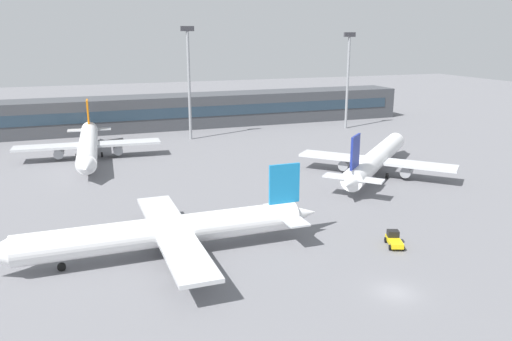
{
  "coord_description": "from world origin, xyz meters",
  "views": [
    {
      "loc": [
        -29.89,
        -40.11,
        25.84
      ],
      "look_at": [
        -0.64,
        40.0,
        3.0
      ],
      "focal_mm": 36.14,
      "sensor_mm": 36.0,
      "label": 1
    }
  ],
  "objects_px": {
    "airplane_near": "(163,232)",
    "floodlight_tower_east": "(189,76)",
    "baggage_tug_yellow": "(394,240)",
    "floodlight_tower_west": "(348,74)",
    "airplane_mid": "(377,158)",
    "airplane_far": "(88,145)"
  },
  "relations": [
    {
      "from": "airplane_near",
      "to": "floodlight_tower_east",
      "type": "xyz_separation_m",
      "value": [
        19.05,
        67.68,
        12.71
      ]
    },
    {
      "from": "airplane_mid",
      "to": "floodlight_tower_east",
      "type": "distance_m",
      "value": 52.79
    },
    {
      "from": "airplane_mid",
      "to": "floodlight_tower_east",
      "type": "bearing_deg",
      "value": 119.77
    },
    {
      "from": "airplane_near",
      "to": "baggage_tug_yellow",
      "type": "height_order",
      "value": "airplane_near"
    },
    {
      "from": "airplane_near",
      "to": "airplane_mid",
      "type": "distance_m",
      "value": 50.17
    },
    {
      "from": "floodlight_tower_west",
      "to": "floodlight_tower_east",
      "type": "relative_size",
      "value": 0.95
    },
    {
      "from": "airplane_near",
      "to": "floodlight_tower_east",
      "type": "distance_m",
      "value": 71.45
    },
    {
      "from": "floodlight_tower_west",
      "to": "floodlight_tower_east",
      "type": "distance_m",
      "value": 44.28
    },
    {
      "from": "baggage_tug_yellow",
      "to": "airplane_mid",
      "type": "bearing_deg",
      "value": 60.76
    },
    {
      "from": "airplane_near",
      "to": "airplane_far",
      "type": "relative_size",
      "value": 0.94
    },
    {
      "from": "airplane_near",
      "to": "floodlight_tower_west",
      "type": "height_order",
      "value": "floodlight_tower_west"
    },
    {
      "from": "airplane_near",
      "to": "floodlight_tower_west",
      "type": "relative_size",
      "value": 1.55
    },
    {
      "from": "baggage_tug_yellow",
      "to": "floodlight_tower_east",
      "type": "relative_size",
      "value": 0.14
    },
    {
      "from": "baggage_tug_yellow",
      "to": "floodlight_tower_west",
      "type": "distance_m",
      "value": 84.02
    },
    {
      "from": "airplane_mid",
      "to": "airplane_far",
      "type": "relative_size",
      "value": 0.75
    },
    {
      "from": "baggage_tug_yellow",
      "to": "floodlight_tower_east",
      "type": "bearing_deg",
      "value": 96.63
    },
    {
      "from": "airplane_mid",
      "to": "airplane_far",
      "type": "height_order",
      "value": "airplane_far"
    },
    {
      "from": "airplane_near",
      "to": "airplane_mid",
      "type": "xyz_separation_m",
      "value": [
        44.5,
        23.18,
        0.1
      ]
    },
    {
      "from": "airplane_near",
      "to": "floodlight_tower_west",
      "type": "bearing_deg",
      "value": 47.02
    },
    {
      "from": "airplane_mid",
      "to": "baggage_tug_yellow",
      "type": "bearing_deg",
      "value": -119.24
    },
    {
      "from": "floodlight_tower_east",
      "to": "airplane_mid",
      "type": "bearing_deg",
      "value": -60.23
    },
    {
      "from": "floodlight_tower_west",
      "to": "airplane_mid",
      "type": "bearing_deg",
      "value": -112.81
    }
  ]
}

